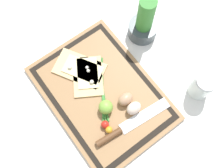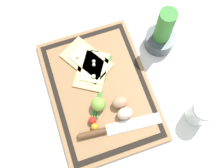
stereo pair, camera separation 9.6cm
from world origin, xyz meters
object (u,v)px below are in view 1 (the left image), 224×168
pizza_slice_far (88,76)px  cherry_tomato_yellow (109,130)px  knife (121,130)px  egg_brown (125,99)px  cherry_tomato_red (105,124)px  sauce_jar (201,86)px  pizza_slice_near (80,69)px  lime (106,107)px  egg_pink (134,108)px  herb_pot (144,24)px

pizza_slice_far → cherry_tomato_yellow: 0.22m
knife → cherry_tomato_yellow: bearing=-125.3°
egg_brown → cherry_tomato_red: (0.03, -0.11, -0.01)m
sauce_jar → egg_brown: bearing=-117.3°
knife → sauce_jar: (0.05, 0.33, 0.02)m
pizza_slice_near → egg_brown: bearing=17.0°
lime → cherry_tomato_red: size_ratio=1.82×
egg_pink → cherry_tomato_yellow: bearing=-85.9°
egg_pink → lime: lime is taller
pizza_slice_far → lime: bearing=-8.1°
pizza_slice_near → egg_brown: size_ratio=3.85×
pizza_slice_far → herb_pot: herb_pot is taller
pizza_slice_far → egg_brown: egg_brown is taller
pizza_slice_far → egg_pink: 0.21m
pizza_slice_far → cherry_tomato_red: bearing=-17.0°
egg_brown → cherry_tomato_red: egg_brown is taller
pizza_slice_near → herb_pot: size_ratio=1.02×
lime → cherry_tomato_red: lime is taller
cherry_tomato_red → knife: bearing=36.3°
egg_pink → cherry_tomato_red: size_ratio=1.99×
egg_brown → sauce_jar: bearing=62.7°
egg_pink → lime: 0.10m
pizza_slice_far → herb_pot: 0.29m
egg_pink → lime: size_ratio=1.09×
egg_pink → cherry_tomato_yellow: size_ratio=2.21×
cherry_tomato_yellow → egg_pink: bearing=94.1°
lime → cherry_tomato_red: bearing=-38.9°
pizza_slice_far → herb_pot: (-0.03, 0.29, 0.05)m
knife → herb_pot: (-0.27, 0.31, 0.05)m
lime → sauce_jar: (0.15, 0.32, 0.00)m
knife → sauce_jar: 0.33m
cherry_tomato_red → pizza_slice_near: bearing=167.6°
egg_brown → lime: bearing=-103.0°
cherry_tomato_red → egg_pink: bearing=82.8°
cherry_tomato_red → herb_pot: size_ratio=0.13×
knife → egg_pink: (-0.03, 0.08, 0.01)m
pizza_slice_far → sauce_jar: (0.29, 0.30, 0.02)m
pizza_slice_near → egg_pink: size_ratio=3.85×
cherry_tomato_yellow → herb_pot: bearing=125.0°
cherry_tomato_red → pizza_slice_far: bearing=163.0°
herb_pot → pizza_slice_far: bearing=-84.2°
cherry_tomato_red → sauce_jar: 0.38m
egg_pink → sauce_jar: sauce_jar is taller
pizza_slice_near → sauce_jar: (0.33, 0.31, 0.02)m
sauce_jar → egg_pink: bearing=-109.0°
sauce_jar → cherry_tomato_yellow: bearing=-101.9°
egg_pink → herb_pot: bearing=135.5°
pizza_slice_far → sauce_jar: sauce_jar is taller
cherry_tomato_red → sauce_jar: bearing=74.7°
pizza_slice_near → cherry_tomato_red: 0.24m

